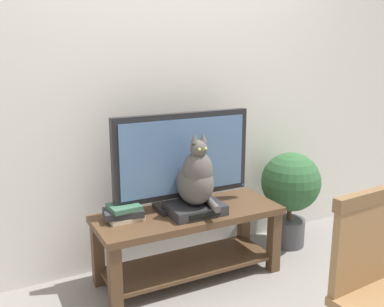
{
  "coord_description": "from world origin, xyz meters",
  "views": [
    {
      "loc": [
        -1.18,
        -1.86,
        1.51
      ],
      "look_at": [
        -0.0,
        0.45,
        0.87
      ],
      "focal_mm": 40.58,
      "sensor_mm": 36.0,
      "label": 1
    }
  ],
  "objects_px": {
    "cat": "(196,178)",
    "book_stack": "(124,212)",
    "tv": "(183,159)",
    "potted_plant": "(290,189)",
    "media_box": "(195,209)",
    "tv_stand": "(189,233)"
  },
  "relations": [
    {
      "from": "cat",
      "to": "book_stack",
      "type": "height_order",
      "value": "cat"
    },
    {
      "from": "tv",
      "to": "potted_plant",
      "type": "distance_m",
      "value": 0.98
    },
    {
      "from": "media_box",
      "to": "book_stack",
      "type": "bearing_deg",
      "value": 165.72
    },
    {
      "from": "tv",
      "to": "book_stack",
      "type": "distance_m",
      "value": 0.5
    },
    {
      "from": "tv",
      "to": "potted_plant",
      "type": "height_order",
      "value": "tv"
    },
    {
      "from": "cat",
      "to": "media_box",
      "type": "bearing_deg",
      "value": 94.26
    },
    {
      "from": "media_box",
      "to": "book_stack",
      "type": "distance_m",
      "value": 0.45
    },
    {
      "from": "tv_stand",
      "to": "tv",
      "type": "relative_size",
      "value": 1.3
    },
    {
      "from": "tv",
      "to": "media_box",
      "type": "relative_size",
      "value": 2.68
    },
    {
      "from": "tv_stand",
      "to": "potted_plant",
      "type": "distance_m",
      "value": 0.93
    },
    {
      "from": "cat",
      "to": "potted_plant",
      "type": "distance_m",
      "value": 0.94
    },
    {
      "from": "cat",
      "to": "tv",
      "type": "bearing_deg",
      "value": 99.32
    },
    {
      "from": "tv",
      "to": "media_box",
      "type": "height_order",
      "value": "tv"
    },
    {
      "from": "potted_plant",
      "to": "tv_stand",
      "type": "bearing_deg",
      "value": -174.36
    },
    {
      "from": "cat",
      "to": "tv_stand",
      "type": "bearing_deg",
      "value": 110.74
    },
    {
      "from": "tv_stand",
      "to": "cat",
      "type": "distance_m",
      "value": 0.4
    },
    {
      "from": "tv_stand",
      "to": "media_box",
      "type": "distance_m",
      "value": 0.19
    },
    {
      "from": "tv",
      "to": "cat",
      "type": "xyz_separation_m",
      "value": [
        0.02,
        -0.14,
        -0.09
      ]
    },
    {
      "from": "book_stack",
      "to": "potted_plant",
      "type": "distance_m",
      "value": 1.33
    },
    {
      "from": "tv_stand",
      "to": "potted_plant",
      "type": "height_order",
      "value": "potted_plant"
    },
    {
      "from": "tv_stand",
      "to": "media_box",
      "type": "relative_size",
      "value": 3.48
    },
    {
      "from": "tv",
      "to": "cat",
      "type": "distance_m",
      "value": 0.17
    }
  ]
}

